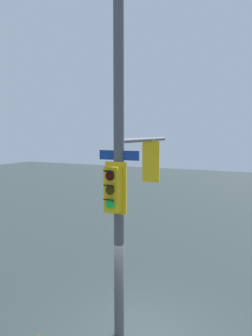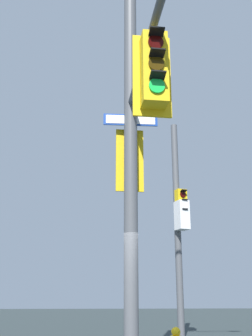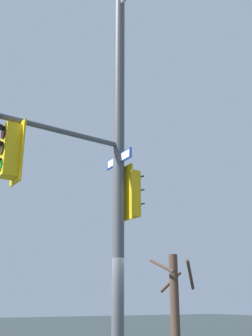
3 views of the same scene
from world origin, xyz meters
name	(u,v)px [view 3 (image 3 of 3)]	position (x,y,z in m)	size (l,w,h in m)	color
main_signal_pole_assembly	(108,146)	(-0.12, -0.63, 5.00)	(4.44, 3.49, 9.85)	#4C4F54
bare_tree_behind_pole	(175,294)	(6.78, 5.98, 1.93)	(1.93, 1.76, 3.60)	#4E382C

